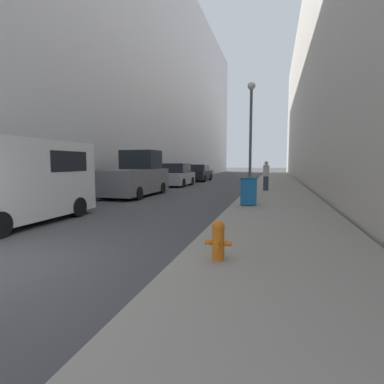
# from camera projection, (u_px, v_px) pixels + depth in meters

# --- Properties ---
(sidewalk_right) EXTENTS (3.66, 60.00, 0.14)m
(sidewalk_right) POSITION_uv_depth(u_px,v_px,m) (277.00, 187.00, 20.76)
(sidewalk_right) COLOR gray
(sidewalk_right) RESTS_ON ground
(building_left_glass) EXTENTS (12.00, 60.00, 20.83)m
(building_left_glass) POSITION_uv_depth(u_px,v_px,m) (127.00, 80.00, 31.52)
(building_left_glass) COLOR #BCBCC1
(building_left_glass) RESTS_ON ground
(building_right_stone) EXTENTS (12.00, 60.00, 17.52)m
(building_right_stone) POSITION_uv_depth(u_px,v_px,m) (376.00, 80.00, 25.48)
(building_right_stone) COLOR beige
(building_right_stone) RESTS_ON ground
(fire_hydrant) EXTENTS (0.45, 0.33, 0.67)m
(fire_hydrant) POSITION_uv_depth(u_px,v_px,m) (218.00, 239.00, 5.03)
(fire_hydrant) COLOR orange
(fire_hydrant) RESTS_ON sidewalk_right
(trash_bin) EXTENTS (0.59, 0.59, 1.07)m
(trash_bin) POSITION_uv_depth(u_px,v_px,m) (249.00, 191.00, 11.49)
(trash_bin) COLOR #19609E
(trash_bin) RESTS_ON sidewalk_right
(lamppost) EXTENTS (0.37, 0.37, 5.43)m
(lamppost) POSITION_uv_depth(u_px,v_px,m) (251.00, 130.00, 14.34)
(lamppost) COLOR #4C4C51
(lamppost) RESTS_ON sidewalk_right
(white_van) EXTENTS (2.18, 4.79, 2.44)m
(white_van) POSITION_uv_depth(u_px,v_px,m) (18.00, 178.00, 8.68)
(white_van) COLOR white
(white_van) RESTS_ON ground
(pickup_truck) EXTENTS (2.15, 5.03, 2.45)m
(pickup_truck) POSITION_uv_depth(u_px,v_px,m) (136.00, 177.00, 16.06)
(pickup_truck) COLOR slate
(pickup_truck) RESTS_ON ground
(parked_sedan_near) EXTENTS (1.98, 4.00, 1.71)m
(parked_sedan_near) POSITION_uv_depth(u_px,v_px,m) (176.00, 176.00, 22.71)
(parked_sedan_near) COLOR #A3A8B2
(parked_sedan_near) RESTS_ON ground
(parked_sedan_far) EXTENTS (1.91, 4.32, 1.58)m
(parked_sedan_far) POSITION_uv_depth(u_px,v_px,m) (199.00, 173.00, 28.98)
(parked_sedan_far) COLOR black
(parked_sedan_far) RESTS_ON ground
(pedestrian_on_sidewalk) EXTENTS (0.35, 0.22, 1.71)m
(pedestrian_on_sidewalk) POSITION_uv_depth(u_px,v_px,m) (266.00, 176.00, 17.47)
(pedestrian_on_sidewalk) COLOR #2D3347
(pedestrian_on_sidewalk) RESTS_ON sidewalk_right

